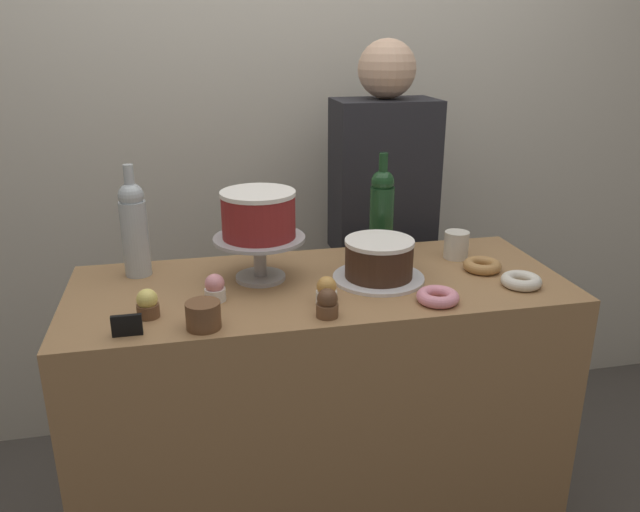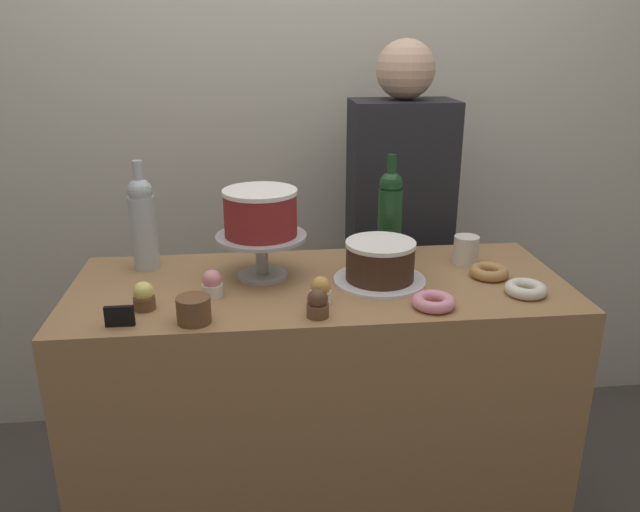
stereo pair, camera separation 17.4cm
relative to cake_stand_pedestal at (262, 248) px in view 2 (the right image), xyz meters
The scene contains 19 objects.
back_wall 0.85m from the cake_stand_pedestal, 78.54° to the left, with size 6.00×0.05×2.60m.
display_counter 0.59m from the cake_stand_pedestal, 21.23° to the right, with size 1.40×0.57×0.95m.
cake_stand_pedestal is the anchor object (origin of this frame).
white_layer_cake 0.11m from the cake_stand_pedestal, 45.00° to the right, with size 0.21×0.21×0.13m.
silver_serving_platter 0.35m from the cake_stand_pedestal, 12.80° to the right, with size 0.26×0.26×0.01m.
chocolate_round_cake 0.34m from the cake_stand_pedestal, 12.80° to the right, with size 0.20×0.20×0.11m.
wine_bottle_clear 0.37m from the cake_stand_pedestal, 161.91° to the left, with size 0.08×0.08×0.33m.
wine_bottle_green 0.42m from the cake_stand_pedestal, 17.54° to the left, with size 0.08×0.08×0.33m.
cupcake_lemon 0.36m from the cake_stand_pedestal, 147.66° to the right, with size 0.06×0.06×0.07m.
cupcake_strawberry 0.19m from the cake_stand_pedestal, 137.13° to the right, with size 0.06×0.06×0.07m.
cupcake_chocolate 0.32m from the cake_stand_pedestal, 65.21° to the right, with size 0.06×0.06×0.07m.
cupcake_caramel 0.26m from the cake_stand_pedestal, 54.23° to the right, with size 0.06×0.06×0.07m.
donut_pink 0.51m from the cake_stand_pedestal, 31.18° to the right, with size 0.11×0.11×0.03m.
donut_maple 0.66m from the cake_stand_pedestal, ahead, with size 0.11×0.11×0.03m.
donut_sugar 0.74m from the cake_stand_pedestal, 16.40° to the right, with size 0.11×0.11×0.03m.
cookie_stack 0.34m from the cake_stand_pedestal, 121.21° to the right, with size 0.08×0.08×0.07m.
price_sign_chalkboard 0.46m from the cake_stand_pedestal, 140.52° to the right, with size 0.07×0.01×0.05m.
coffee_cup_ceramic 0.63m from the cake_stand_pedestal, ahead, with size 0.08×0.08×0.09m.
barista_figure 0.70m from the cake_stand_pedestal, 41.49° to the left, with size 0.36×0.22×1.60m.
Camera 2 is at (-0.18, -1.63, 1.62)m, focal length 35.01 mm.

